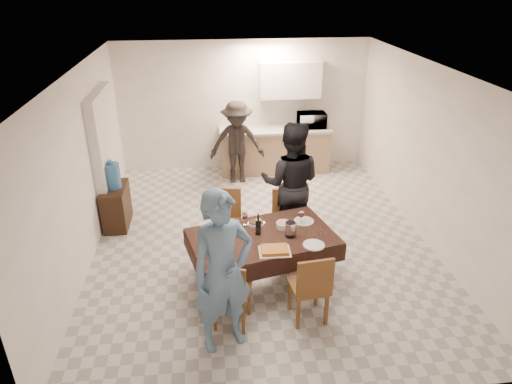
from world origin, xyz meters
TOP-DOWN VIEW (x-y plane):
  - floor at (0.00, 0.00)m, footprint 5.00×6.00m
  - ceiling at (0.00, 0.00)m, footprint 5.00×6.00m
  - wall_back at (0.00, 3.00)m, footprint 5.00×0.02m
  - wall_front at (0.00, -3.00)m, footprint 5.00×0.02m
  - wall_left at (-2.50, 0.00)m, footprint 0.02×6.00m
  - wall_right at (2.50, 0.00)m, footprint 0.02×6.00m
  - stub_partition at (-2.42, 1.20)m, footprint 0.15×1.40m
  - kitchen_base_cabinet at (0.60, 2.68)m, footprint 2.20×0.60m
  - kitchen_worktop at (0.60, 2.68)m, footprint 2.24×0.64m
  - upper_cabinet at (0.90, 2.82)m, footprint 1.20×0.34m
  - dining_table at (-0.12, -1.05)m, footprint 2.02×1.47m
  - chair_near_left at (-0.57, -1.89)m, footprint 0.51×0.52m
  - chair_near_right at (0.33, -1.89)m, footprint 0.47×0.47m
  - chair_far_left at (-0.57, -0.39)m, footprint 0.50×0.51m
  - chair_far_right at (0.33, -0.39)m, footprint 0.45×0.45m
  - console at (-2.28, 0.73)m, footprint 0.37×0.73m
  - water_jug at (-2.28, 0.73)m, footprint 0.27×0.27m
  - wine_bottle at (-0.17, -1.00)m, footprint 0.07×0.07m
  - water_pitcher at (0.23, -1.10)m, footprint 0.13×0.13m
  - savoury_tart at (-0.02, -1.43)m, footprint 0.39×0.30m
  - salad_bowl at (0.18, -0.87)m, footprint 0.19×0.19m
  - mushroom_dish at (-0.17, -0.77)m, footprint 0.21×0.21m
  - wine_glass_a at (-0.67, -1.30)m, footprint 0.09×0.09m
  - wine_glass_b at (0.43, -0.80)m, footprint 0.09×0.09m
  - wine_glass_c at (-0.32, -0.75)m, footprint 0.08×0.08m
  - plate_near_left at (-0.72, -1.35)m, footprint 0.24×0.24m
  - plate_near_right at (0.48, -1.35)m, footprint 0.27×0.27m
  - plate_far_left at (-0.72, -0.75)m, footprint 0.27×0.27m
  - plate_far_right at (0.48, -0.75)m, footprint 0.27×0.27m
  - microwave at (1.34, 2.68)m, footprint 0.55×0.37m
  - person_near at (-0.67, -2.10)m, footprint 0.80×0.67m
  - person_far at (0.43, -0.00)m, footprint 1.07×0.93m
  - person_kitchen at (-0.20, 2.23)m, footprint 1.04×0.60m

SIDE VIEW (x-z plane):
  - floor at x=0.00m, z-range -0.01..0.01m
  - console at x=-2.28m, z-range 0.00..0.68m
  - kitchen_base_cabinet at x=0.60m, z-range 0.00..0.86m
  - chair_near_left at x=-0.57m, z-range 0.31..0.80m
  - chair_far_right at x=0.33m, z-range 0.31..0.80m
  - chair_near_right at x=0.33m, z-range 0.32..0.82m
  - chair_far_left at x=-0.57m, z-range 0.33..0.85m
  - dining_table at x=-0.12m, z-range 0.32..1.03m
  - plate_near_left at x=-0.72m, z-range 0.71..0.73m
  - plate_near_right at x=0.48m, z-range 0.71..0.73m
  - plate_far_left at x=-0.72m, z-range 0.71..0.73m
  - plate_far_right at x=0.48m, z-range 0.71..0.73m
  - mushroom_dish at x=-0.17m, z-range 0.71..0.75m
  - savoury_tart at x=-0.02m, z-range 0.71..0.76m
  - salad_bowl at x=0.18m, z-range 0.71..0.79m
  - wine_glass_c at x=-0.32m, z-range 0.71..0.90m
  - person_kitchen at x=-0.20m, z-range 0.00..1.61m
  - wine_glass_b at x=0.43m, z-range 0.71..0.91m
  - water_pitcher at x=0.23m, z-range 0.71..0.91m
  - wine_glass_a at x=-0.67m, z-range 0.71..0.92m
  - wine_bottle at x=-0.17m, z-range 0.71..1.01m
  - water_jug at x=-2.28m, z-range 0.68..1.07m
  - kitchen_worktop at x=0.60m, z-range 0.86..0.91m
  - person_far at x=0.43m, z-range 0.00..1.88m
  - person_near at x=-0.67m, z-range 0.00..1.88m
  - stub_partition at x=-2.42m, z-range 0.00..2.10m
  - microwave at x=1.34m, z-range 0.91..1.21m
  - wall_back at x=0.00m, z-range 0.00..2.60m
  - wall_front at x=0.00m, z-range 0.00..2.60m
  - wall_left at x=-2.50m, z-range 0.00..2.60m
  - wall_right at x=2.50m, z-range 0.00..2.60m
  - upper_cabinet at x=0.90m, z-range 1.50..2.20m
  - ceiling at x=0.00m, z-range 2.59..2.61m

